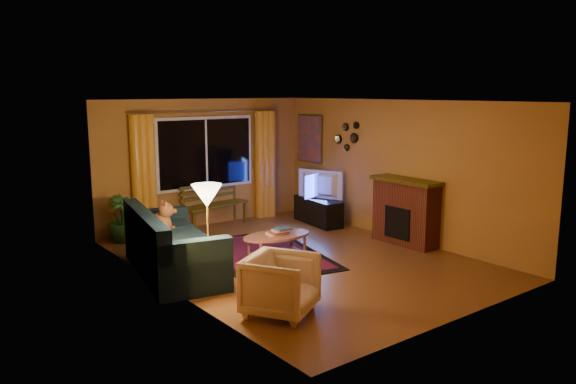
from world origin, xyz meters
TOP-DOWN VIEW (x-y plane):
  - floor at (0.00, 0.00)m, footprint 4.50×6.00m
  - ceiling at (0.00, 0.00)m, footprint 4.50×6.00m
  - wall_back at (0.00, 3.01)m, footprint 4.50×0.02m
  - wall_left at (-2.26, 0.00)m, footprint 0.02×6.00m
  - wall_right at (2.26, 0.00)m, footprint 0.02×6.00m
  - window at (0.00, 2.94)m, footprint 2.00×0.02m
  - curtain_rod at (0.00, 2.90)m, footprint 3.20×0.03m
  - curtain_left at (-1.35, 2.88)m, footprint 0.36×0.36m
  - curtain_right at (1.35, 2.88)m, footprint 0.36×0.36m
  - bench at (0.05, 2.75)m, footprint 1.48×0.64m
  - potted_plant at (-1.85, 2.75)m, footprint 0.57×0.57m
  - sofa at (-1.88, 0.60)m, footprint 1.45×2.49m
  - dog at (-1.83, 1.13)m, footprint 0.36×0.44m
  - armchair at (-1.56, -1.60)m, footprint 1.04×1.02m
  - floor_lamp at (-1.87, -0.41)m, footprint 0.32×0.32m
  - rug at (-0.28, 0.57)m, footprint 2.22×2.95m
  - coffee_table at (-0.30, 0.20)m, footprint 1.27×1.27m
  - tv_console at (1.82, 1.68)m, footprint 0.58×1.28m
  - television at (1.82, 1.68)m, footprint 0.49×0.96m
  - fireplace at (2.05, -0.40)m, footprint 0.40×1.20m
  - mirror_cluster at (2.21, 1.30)m, footprint 0.06×0.60m
  - painting at (2.22, 2.45)m, footprint 0.04×0.76m

SIDE VIEW (x-z plane):
  - floor at x=0.00m, z-range -0.02..0.00m
  - rug at x=-0.28m, z-range 0.00..0.02m
  - coffee_table at x=-0.30m, z-range 0.00..0.41m
  - bench at x=0.05m, z-range 0.00..0.43m
  - tv_console at x=1.82m, z-range 0.00..0.52m
  - armchair at x=-1.56m, z-range 0.00..0.80m
  - potted_plant at x=-1.85m, z-range 0.00..0.83m
  - sofa at x=-1.88m, z-range 0.00..0.95m
  - fireplace at x=2.05m, z-range 0.00..1.10m
  - dog at x=-1.83m, z-range 0.47..0.90m
  - floor_lamp at x=-1.87m, z-range 0.00..1.45m
  - television at x=1.82m, z-range 0.52..1.08m
  - curtain_left at x=-1.35m, z-range 0.00..2.24m
  - curtain_right at x=1.35m, z-range 0.00..2.24m
  - wall_back at x=0.00m, z-range 0.00..2.50m
  - wall_left at x=-2.26m, z-range 0.00..2.50m
  - wall_right at x=2.26m, z-range 0.00..2.50m
  - window at x=0.00m, z-range 0.80..2.10m
  - painting at x=2.22m, z-range 1.17..2.13m
  - mirror_cluster at x=2.21m, z-range 1.52..2.08m
  - curtain_rod at x=0.00m, z-range 2.23..2.27m
  - ceiling at x=0.00m, z-range 2.50..2.52m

